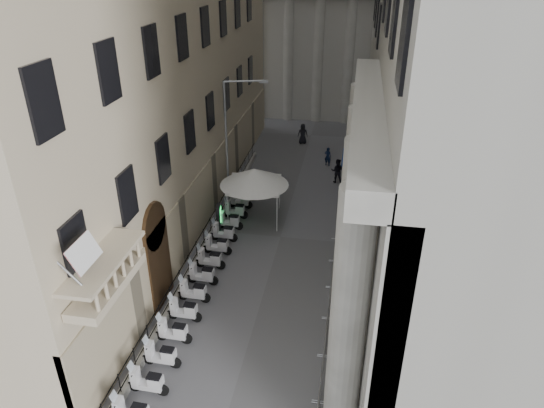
{
  "coord_description": "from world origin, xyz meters",
  "views": [
    {
      "loc": [
        3.89,
        -6.42,
        15.83
      ],
      "look_at": [
        0.19,
        14.99,
        4.5
      ],
      "focal_mm": 32.0,
      "sensor_mm": 36.0,
      "label": 1
    }
  ],
  "objects_px": {
    "info_kiosk": "(219,217)",
    "pedestrian_b": "(337,171)",
    "pedestrian_a": "(328,156)",
    "security_tent": "(256,178)",
    "street_lamp": "(232,134)"
  },
  "relations": [
    {
      "from": "pedestrian_a",
      "to": "pedestrian_b",
      "type": "xyz_separation_m",
      "value": [
        0.92,
        -3.22,
        0.16
      ]
    },
    {
      "from": "security_tent",
      "to": "street_lamp",
      "type": "height_order",
      "value": "street_lamp"
    },
    {
      "from": "street_lamp",
      "to": "info_kiosk",
      "type": "distance_m",
      "value": 5.46
    },
    {
      "from": "info_kiosk",
      "to": "pedestrian_b",
      "type": "bearing_deg",
      "value": 39.14
    },
    {
      "from": "street_lamp",
      "to": "pedestrian_a",
      "type": "height_order",
      "value": "street_lamp"
    },
    {
      "from": "security_tent",
      "to": "pedestrian_b",
      "type": "relative_size",
      "value": 2.33
    },
    {
      "from": "security_tent",
      "to": "pedestrian_b",
      "type": "bearing_deg",
      "value": 54.6
    },
    {
      "from": "pedestrian_b",
      "to": "info_kiosk",
      "type": "bearing_deg",
      "value": 48.96
    },
    {
      "from": "pedestrian_b",
      "to": "pedestrian_a",
      "type": "bearing_deg",
      "value": -74.92
    },
    {
      "from": "info_kiosk",
      "to": "pedestrian_b",
      "type": "relative_size",
      "value": 0.86
    },
    {
      "from": "security_tent",
      "to": "pedestrian_a",
      "type": "bearing_deg",
      "value": 68.55
    },
    {
      "from": "pedestrian_a",
      "to": "pedestrian_b",
      "type": "height_order",
      "value": "pedestrian_b"
    },
    {
      "from": "info_kiosk",
      "to": "pedestrian_b",
      "type": "height_order",
      "value": "pedestrian_b"
    },
    {
      "from": "security_tent",
      "to": "pedestrian_b",
      "type": "height_order",
      "value": "security_tent"
    },
    {
      "from": "info_kiosk",
      "to": "pedestrian_b",
      "type": "distance_m",
      "value": 10.93
    }
  ]
}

